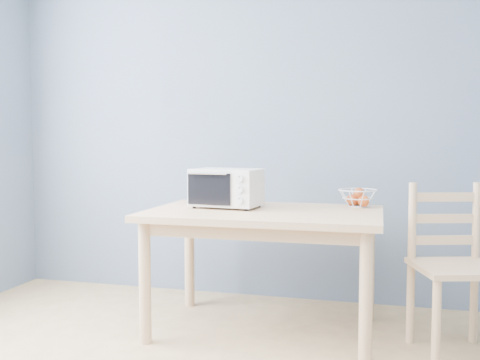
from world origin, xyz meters
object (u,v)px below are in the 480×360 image
(dining_table, at_px, (264,227))
(toaster_oven, at_px, (224,187))
(fruit_basket, at_px, (358,197))
(dining_chair, at_px, (454,270))

(dining_table, distance_m, toaster_oven, 0.36)
(fruit_basket, height_order, dining_chair, dining_chair)
(toaster_oven, height_order, fruit_basket, toaster_oven)
(dining_table, xyz_separation_m, toaster_oven, (-0.27, 0.07, 0.23))
(dining_table, distance_m, dining_chair, 1.10)
(fruit_basket, distance_m, dining_chair, 0.74)
(toaster_oven, bearing_deg, dining_chair, 2.21)
(dining_table, distance_m, fruit_basket, 0.65)
(dining_table, height_order, toaster_oven, toaster_oven)
(toaster_oven, relative_size, dining_chair, 0.48)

